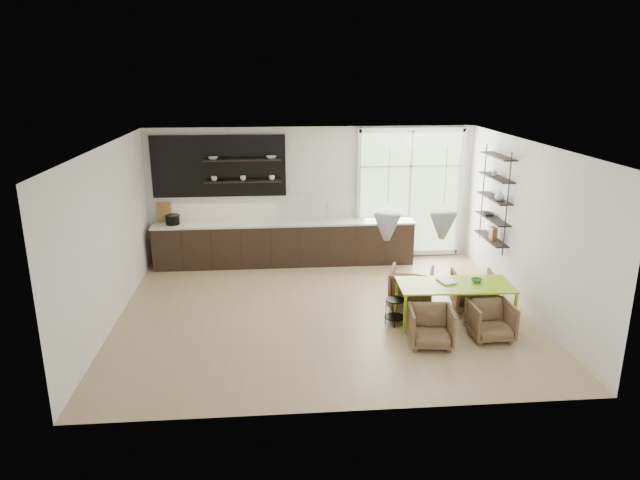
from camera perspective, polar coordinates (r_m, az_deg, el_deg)
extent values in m
cube|color=tan|center=(9.98, 0.42, -7.27)|extent=(7.00, 6.00, 0.01)
cube|color=white|center=(12.38, -0.86, 4.58)|extent=(7.00, 0.02, 2.90)
cube|color=white|center=(9.81, -20.39, 0.27)|extent=(0.02, 6.00, 2.90)
cube|color=white|center=(10.39, 20.03, 1.20)|extent=(0.02, 6.00, 2.90)
cube|color=white|center=(9.19, 0.45, 9.53)|extent=(7.00, 6.00, 0.01)
cube|color=#B2D1A5|center=(12.68, 8.92, 4.67)|extent=(2.20, 0.02, 2.70)
cube|color=silver|center=(12.65, 8.95, 4.64)|extent=(2.30, 0.08, 2.80)
cone|color=#B4B9C2|center=(9.09, 6.71, 1.28)|extent=(0.44, 0.44, 0.42)
cone|color=#B4B9C2|center=(9.31, 12.15, 1.39)|extent=(0.44, 0.44, 0.42)
cylinder|color=black|center=(8.91, 6.88, 6.28)|extent=(0.01, 0.01, 0.89)
cylinder|color=black|center=(9.13, 12.46, 6.27)|extent=(0.01, 0.01, 0.89)
cube|color=black|center=(12.28, -3.52, -0.37)|extent=(5.50, 0.65, 0.90)
cube|color=silver|center=(12.15, -3.56, 1.75)|extent=(5.54, 0.69, 0.04)
cube|color=white|center=(12.40, -3.62, 3.38)|extent=(5.50, 0.02, 0.55)
cube|color=black|center=(12.24, -10.07, 7.28)|extent=(2.80, 0.06, 1.30)
cube|color=black|center=(12.05, -7.77, 7.96)|extent=(1.60, 0.28, 0.03)
cube|color=black|center=(12.12, -7.69, 5.86)|extent=(1.60, 0.28, 0.03)
cube|color=olive|center=(12.53, -15.35, 2.72)|extent=(0.30, 0.10, 0.42)
cylinder|color=silver|center=(12.25, 0.63, 2.87)|extent=(0.02, 0.02, 0.40)
imported|color=white|center=(12.09, -10.65, 8.05)|extent=(0.22, 0.22, 0.05)
imported|color=white|center=(12.03, -4.90, 8.23)|extent=(0.22, 0.22, 0.05)
imported|color=white|center=(12.15, -10.54, 6.06)|extent=(0.12, 0.12, 0.10)
imported|color=white|center=(12.11, -7.70, 6.15)|extent=(0.12, 0.12, 0.10)
imported|color=white|center=(12.10, -4.85, 6.23)|extent=(0.12, 0.12, 0.10)
cylinder|color=black|center=(12.29, -14.52, 1.93)|extent=(0.29, 0.29, 0.18)
cube|color=black|center=(10.81, 18.19, 3.31)|extent=(0.02, 0.02, 1.90)
cube|color=black|center=(11.90, 15.99, 4.66)|extent=(0.02, 0.02, 1.90)
cube|color=black|center=(11.54, 16.70, 0.15)|extent=(0.26, 1.20, 0.02)
cube|color=black|center=(11.44, 16.87, 2.07)|extent=(0.26, 1.20, 0.02)
cube|color=black|center=(11.35, 17.03, 4.02)|extent=(0.26, 1.20, 0.02)
cube|color=black|center=(11.28, 17.21, 6.00)|extent=(0.26, 1.20, 0.03)
cube|color=black|center=(11.21, 17.38, 8.01)|extent=(0.26, 1.20, 0.03)
imported|color=white|center=(11.10, 17.55, 4.28)|extent=(0.18, 0.18, 0.19)
imported|color=#333338|center=(11.61, 16.53, 2.50)|extent=(0.22, 0.22, 0.05)
imported|color=white|center=(11.36, 17.05, 6.39)|extent=(0.10, 0.10, 0.09)
cube|color=olive|center=(11.42, 16.93, 0.64)|extent=(0.10, 0.18, 0.24)
cube|color=#9FCF16|center=(9.61, 13.36, -4.39)|extent=(1.89, 0.91, 0.03)
cube|color=#9FCF16|center=(9.20, 8.49, -7.37)|extent=(0.04, 0.04, 0.65)
cube|color=#9FCF16|center=(9.87, 7.67, -5.61)|extent=(0.04, 0.04, 0.65)
cube|color=#9FCF16|center=(9.69, 18.91, -6.86)|extent=(0.04, 0.04, 0.65)
cube|color=#9FCF16|center=(10.33, 17.43, -5.23)|extent=(0.04, 0.04, 0.65)
imported|color=brown|center=(10.26, 9.10, -4.67)|extent=(0.95, 0.96, 0.69)
imported|color=brown|center=(10.39, 15.06, -4.87)|extent=(0.79, 0.81, 0.66)
imported|color=brown|center=(8.91, 11.02, -8.52)|extent=(0.71, 0.72, 0.60)
imported|color=brown|center=(9.35, 16.71, -7.71)|extent=(0.65, 0.66, 0.59)
cylinder|color=black|center=(9.46, 7.56, -5.94)|extent=(0.33, 0.33, 0.02)
cylinder|color=black|center=(9.58, 7.49, -7.64)|extent=(0.35, 0.35, 0.02)
cylinder|color=black|center=(9.52, 8.43, -7.23)|extent=(0.01, 0.01, 0.43)
cylinder|color=black|center=(9.68, 7.68, -6.78)|extent=(0.01, 0.01, 0.43)
cylinder|color=black|center=(9.57, 6.60, -7.04)|extent=(0.01, 0.01, 0.43)
cylinder|color=black|center=(9.40, 7.35, -7.50)|extent=(0.01, 0.01, 0.43)
imported|color=white|center=(9.60, 11.92, -4.13)|extent=(0.30, 0.36, 0.03)
imported|color=#477A52|center=(9.77, 15.39, -3.93)|extent=(0.21, 0.21, 0.06)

